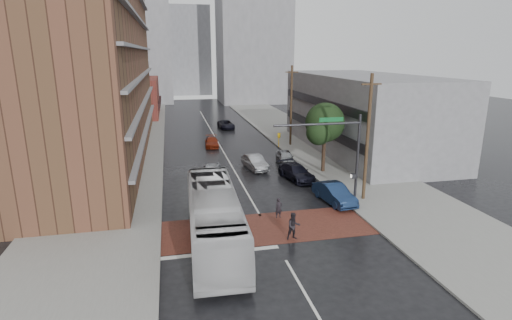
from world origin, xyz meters
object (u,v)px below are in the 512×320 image
car_travel_b (255,162)px  car_travel_c (212,142)px  car_travel_a (212,174)px  car_parked_near (334,193)px  car_parked_far (285,157)px  pedestrian_a (279,208)px  suv_travel (226,124)px  transit_bus (214,217)px  pedestrian_b (294,226)px  car_parked_mid (296,172)px

car_travel_b → car_travel_c: (-3.20, 11.06, -0.13)m
car_travel_a → car_travel_b: bearing=43.2°
car_parked_near → car_parked_far: car_parked_near is taller
car_travel_c → pedestrian_a: bearing=-80.7°
car_travel_b → car_travel_c: car_travel_b is taller
car_travel_a → suv_travel: 27.13m
transit_bus → suv_travel: size_ratio=2.72×
suv_travel → car_parked_far: size_ratio=1.13×
pedestrian_b → pedestrian_a: bearing=88.1°
pedestrian_b → car_travel_c: bearing=92.7°
transit_bus → car_travel_c: transit_bus is taller
transit_bus → car_travel_c: 26.75m
pedestrian_a → transit_bus: bearing=-161.4°
car_travel_a → car_parked_near: size_ratio=1.06×
car_travel_a → car_parked_far: 9.72m
pedestrian_a → suv_travel: 35.76m
pedestrian_a → car_parked_near: (5.09, 2.00, 0.02)m
pedestrian_a → car_parked_far: (4.59, 14.00, -0.05)m
transit_bus → car_travel_a: (1.14, 12.08, -0.90)m
pedestrian_b → car_travel_b: size_ratio=0.41×
pedestrian_b → car_parked_far: size_ratio=0.44×
car_parked_mid → car_travel_a: bearing=164.0°
car_travel_b → car_parked_far: (3.65, 1.47, -0.03)m
car_travel_c → suv_travel: (3.53, 12.15, 0.04)m
transit_bus → car_travel_a: size_ratio=2.55×
pedestrian_b → car_parked_far: 18.09m
car_travel_a → pedestrian_b: bearing=-66.1°
car_travel_a → car_travel_b: 5.86m
suv_travel → car_parked_mid: (2.72, -27.35, 0.07)m
car_travel_a → car_parked_far: (8.38, 4.92, -0.14)m
car_travel_b → car_parked_near: 11.32m
transit_bus → car_parked_mid: 14.50m
pedestrian_a → car_parked_mid: bearing=51.9°
pedestrian_a → car_travel_a: (-3.79, 9.08, 0.09)m
car_parked_near → pedestrian_b: bearing=-140.9°
pedestrian_a → car_parked_near: car_parked_near is taller
transit_bus → pedestrian_b: 5.04m
car_travel_c → suv_travel: suv_travel is taller
suv_travel → car_parked_far: car_parked_far is taller
transit_bus → car_parked_mid: (8.92, 11.39, -1.03)m
pedestrian_a → car_travel_c: size_ratio=0.36×
pedestrian_a → car_travel_b: pedestrian_a is taller
car_travel_b → car_parked_mid: size_ratio=0.90×
pedestrian_a → car_parked_mid: 9.29m
car_travel_c → car_parked_mid: 16.44m
pedestrian_b → car_travel_c: size_ratio=0.44×
transit_bus → car_parked_mid: transit_bus is taller
car_parked_far → pedestrian_b: bearing=-99.9°
transit_bus → car_travel_b: transit_bus is taller
pedestrian_a → car_travel_b: bearing=73.1°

